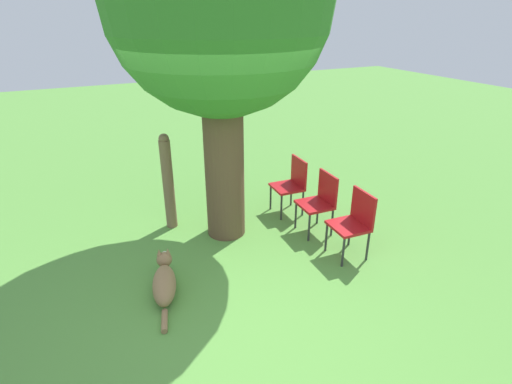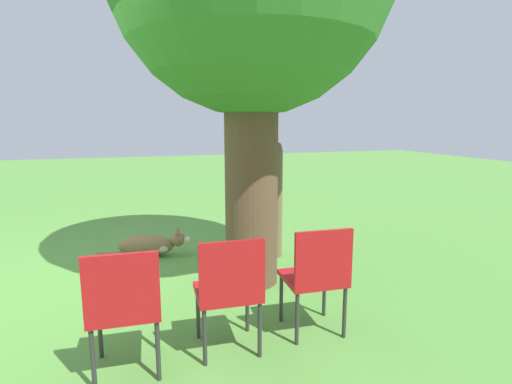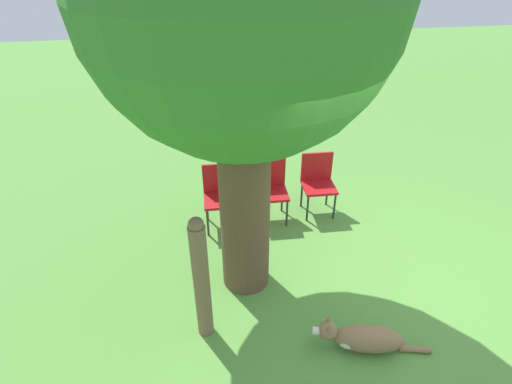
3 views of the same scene
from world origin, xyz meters
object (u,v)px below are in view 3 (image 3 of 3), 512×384
fence_post (201,279)px  red_chair_2 (220,192)px  oak_tree (241,4)px  dog (362,338)px  red_chair_1 (270,186)px  red_chair_0 (318,180)px

fence_post → red_chair_2: fence_post is taller
red_chair_2 → fence_post: bearing=-8.0°
oak_tree → fence_post: 2.34m
dog → fence_post: bearing=-2.9°
red_chair_1 → red_chair_2: 0.69m
dog → red_chair_2: 2.52m
red_chair_1 → red_chair_2: bearing=-83.4°
oak_tree → red_chair_0: oak_tree is taller
dog → oak_tree: bearing=-35.1°
oak_tree → red_chair_0: size_ratio=4.97×
red_chair_2 → red_chair_0: bearing=96.6°
oak_tree → red_chair_2: oak_tree is taller
dog → red_chair_1: 2.35m
red_chair_0 → red_chair_2: 1.38m
dog → red_chair_2: (2.24, 1.10, 0.36)m
fence_post → red_chair_1: size_ratio=1.62×
red_chair_0 → red_chair_1: size_ratio=1.00×
dog → red_chair_0: 2.38m
red_chair_1 → oak_tree: bearing=-21.1°
red_chair_1 → red_chair_2: size_ratio=1.00×
oak_tree → red_chair_1: oak_tree is taller
dog → red_chair_2: size_ratio=1.29×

